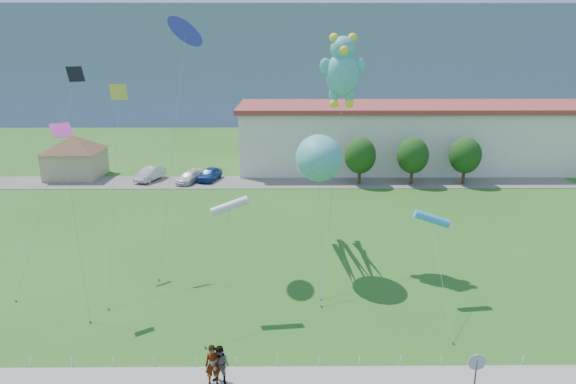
% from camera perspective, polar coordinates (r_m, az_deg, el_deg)
% --- Properties ---
extents(ground, '(160.00, 160.00, 0.00)m').
position_cam_1_polar(ground, '(27.56, -3.30, -17.21)').
color(ground, '#265818').
rests_on(ground, ground).
extents(sidewalk, '(80.00, 2.50, 0.10)m').
position_cam_1_polar(sidewalk, '(25.26, -3.61, -20.47)').
color(sidewalk, gray).
rests_on(sidewalk, ground).
extents(parking_strip, '(70.00, 6.00, 0.06)m').
position_cam_1_polar(parking_strip, '(60.06, -1.72, 1.10)').
color(parking_strip, '#59544C').
rests_on(parking_strip, ground).
extents(hill_ridge, '(160.00, 50.00, 25.00)m').
position_cam_1_polar(hill_ridge, '(143.22, -1.04, 14.43)').
color(hill_ridge, slate).
rests_on(hill_ridge, ground).
extents(pavilion, '(9.20, 9.20, 5.00)m').
position_cam_1_polar(pavilion, '(67.27, -22.64, 4.07)').
color(pavilion, tan).
rests_on(pavilion, ground).
extents(warehouse, '(61.00, 15.00, 8.20)m').
position_cam_1_polar(warehouse, '(72.38, 19.57, 5.98)').
color(warehouse, beige).
rests_on(warehouse, ground).
extents(stop_sign, '(0.80, 0.07, 2.50)m').
position_cam_1_polar(stop_sign, '(24.40, 20.20, -17.76)').
color(stop_sign, slate).
rests_on(stop_sign, ground).
extents(rope_fence, '(26.05, 0.05, 0.50)m').
position_cam_1_polar(rope_fence, '(26.33, -3.44, -18.27)').
color(rope_fence, white).
rests_on(rope_fence, ground).
extents(tree_near, '(3.60, 3.60, 5.47)m').
position_cam_1_polar(tree_near, '(58.97, 8.02, 4.03)').
color(tree_near, '#3F2B19').
rests_on(tree_near, ground).
extents(tree_mid, '(3.60, 3.60, 5.47)m').
position_cam_1_polar(tree_mid, '(60.14, 13.69, 3.96)').
color(tree_mid, '#3F2B19').
rests_on(tree_mid, ground).
extents(tree_far, '(3.60, 3.60, 5.47)m').
position_cam_1_polar(tree_far, '(61.88, 19.10, 3.86)').
color(tree_far, '#3F2B19').
rests_on(tree_far, ground).
extents(pedestrian_left, '(0.73, 0.50, 1.93)m').
position_cam_1_polar(pedestrian_left, '(24.83, -8.35, -18.47)').
color(pedestrian_left, gray).
rests_on(pedestrian_left, sidewalk).
extents(pedestrian_right, '(1.11, 1.00, 1.86)m').
position_cam_1_polar(pedestrian_right, '(24.83, -7.51, -18.53)').
color(pedestrian_right, gray).
rests_on(pedestrian_right, sidewalk).
extents(parked_car_silver, '(3.03, 4.96, 1.54)m').
position_cam_1_polar(parked_car_silver, '(62.75, -15.09, 1.94)').
color(parked_car_silver, '#B2B2B9').
rests_on(parked_car_silver, parking_strip).
extents(parked_car_white, '(2.97, 4.65, 1.25)m').
position_cam_1_polar(parked_car_white, '(60.76, -10.94, 1.63)').
color(parked_car_white, silver).
rests_on(parked_car_white, parking_strip).
extents(parked_car_blue, '(2.85, 4.71, 1.50)m').
position_cam_1_polar(parked_car_blue, '(61.37, -8.69, 1.98)').
color(parked_car_blue, navy).
rests_on(parked_car_blue, parking_strip).
extents(octopus_kite, '(3.09, 12.07, 9.56)m').
position_cam_1_polar(octopus_kite, '(35.26, 3.31, 3.10)').
color(octopus_kite, teal).
rests_on(octopus_kite, ground).
extents(teddy_bear_kite, '(3.44, 8.96, 16.04)m').
position_cam_1_polar(teddy_bear_kite, '(36.86, 6.06, 13.45)').
color(teddy_bear_kite, teal).
rests_on(teddy_bear_kite, ground).
extents(small_kite_white, '(1.28, 5.75, 6.74)m').
position_cam_1_polar(small_kite_white, '(29.43, -6.51, -1.67)').
color(small_kite_white, silver).
rests_on(small_kite_white, ground).
extents(small_kite_pink, '(2.40, 3.81, 10.93)m').
position_cam_1_polar(small_kite_pink, '(31.93, -23.59, 4.26)').
color(small_kite_pink, '#DA30A1').
rests_on(small_kite_pink, ground).
extents(small_kite_cyan, '(0.50, 6.93, 5.46)m').
position_cam_1_polar(small_kite_cyan, '(32.30, 15.71, -2.96)').
color(small_kite_cyan, '#329AE5').
rests_on(small_kite_cyan, ground).
extents(small_kite_yellow, '(1.49, 8.60, 12.59)m').
position_cam_1_polar(small_kite_yellow, '(36.49, -18.41, 8.03)').
color(small_kite_yellow, yellow).
rests_on(small_kite_yellow, ground).
extents(small_kite_black, '(2.81, 8.31, 13.75)m').
position_cam_1_polar(small_kite_black, '(38.33, -23.20, 9.33)').
color(small_kite_black, black).
rests_on(small_kite_black, ground).
extents(small_kite_blue, '(2.67, 5.58, 16.79)m').
position_cam_1_polar(small_kite_blue, '(36.93, -11.40, 16.51)').
color(small_kite_blue, '#3529EA').
rests_on(small_kite_blue, ground).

